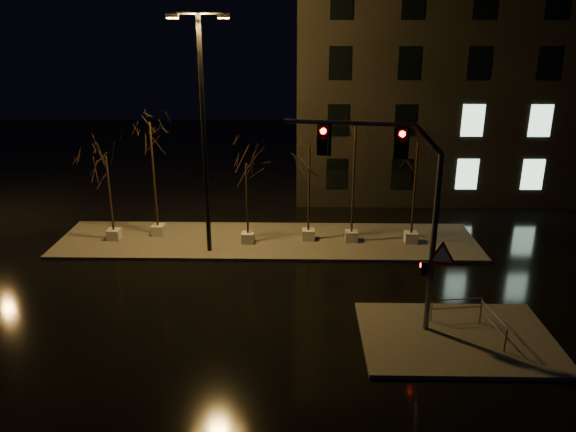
{
  "coord_description": "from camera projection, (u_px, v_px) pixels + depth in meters",
  "views": [
    {
      "loc": [
        1.65,
        -21.63,
        11.05
      ],
      "look_at": [
        1.18,
        2.18,
        2.8
      ],
      "focal_mm": 35.0,
      "sensor_mm": 36.0,
      "label": 1
    }
  ],
  "objects": [
    {
      "name": "traffic_signal_mast",
      "position": [
        401.0,
        198.0,
        19.66
      ],
      "size": [
        6.22,
        1.25,
        7.7
      ],
      "rotation": [
        0.0,
        0.0,
        -0.18
      ],
      "color": "#525559",
      "rests_on": "sidewalk_corner"
    },
    {
      "name": "median",
      "position": [
        267.0,
        241.0,
        29.73
      ],
      "size": [
        22.0,
        5.0,
        0.15
      ],
      "primitive_type": "cube",
      "color": "#4A4742",
      "rests_on": "ground"
    },
    {
      "name": "tree_0",
      "position": [
        108.0,
        175.0,
        28.59
      ],
      "size": [
        1.8,
        1.8,
        4.63
      ],
      "color": "#B9B6AC",
      "rests_on": "median"
    },
    {
      "name": "ground",
      "position": [
        260.0,
        294.0,
        24.08
      ],
      "size": [
        90.0,
        90.0,
        0.0
      ],
      "primitive_type": "plane",
      "color": "black",
      "rests_on": "ground"
    },
    {
      "name": "guard_rail_b",
      "position": [
        493.0,
        322.0,
        20.33
      ],
      "size": [
        0.32,
        2.02,
        0.96
      ],
      "rotation": [
        0.0,
        0.0,
        1.71
      ],
      "color": "#525559",
      "rests_on": "sidewalk_corner"
    },
    {
      "name": "tree_3",
      "position": [
        309.0,
        167.0,
        28.41
      ],
      "size": [
        1.8,
        1.8,
        5.21
      ],
      "color": "#B9B6AC",
      "rests_on": "median"
    },
    {
      "name": "tree_4",
      "position": [
        355.0,
        150.0,
        27.89
      ],
      "size": [
        1.8,
        1.8,
        6.45
      ],
      "color": "#B9B6AC",
      "rests_on": "median"
    },
    {
      "name": "tree_1",
      "position": [
        152.0,
        148.0,
        28.81
      ],
      "size": [
        1.8,
        1.8,
        6.27
      ],
      "color": "#B9B6AC",
      "rests_on": "median"
    },
    {
      "name": "tree_5",
      "position": [
        416.0,
        165.0,
        27.97
      ],
      "size": [
        1.8,
        1.8,
        5.49
      ],
      "color": "#B9B6AC",
      "rests_on": "median"
    },
    {
      "name": "streetlight_main",
      "position": [
        203.0,
        121.0,
        26.18
      ],
      "size": [
        2.84,
        0.61,
        11.33
      ],
      "rotation": [
        0.0,
        0.0,
        0.1
      ],
      "color": "black",
      "rests_on": "median"
    },
    {
      "name": "guard_rail_a",
      "position": [
        457.0,
        306.0,
        21.55
      ],
      "size": [
        2.02,
        0.31,
        0.88
      ],
      "rotation": [
        0.0,
        0.0,
        0.13
      ],
      "color": "#525559",
      "rests_on": "sidewalk_corner"
    },
    {
      "name": "building",
      "position": [
        480.0,
        77.0,
        38.37
      ],
      "size": [
        25.0,
        12.0,
        15.0
      ],
      "primitive_type": "cube",
      "color": "black",
      "rests_on": "ground"
    },
    {
      "name": "sidewalk_corner",
      "position": [
        457.0,
        338.0,
        20.61
      ],
      "size": [
        7.0,
        5.0,
        0.15
      ],
      "primitive_type": "cube",
      "color": "#4A4742",
      "rests_on": "ground"
    },
    {
      "name": "tree_2",
      "position": [
        247.0,
        181.0,
        28.21
      ],
      "size": [
        1.8,
        1.8,
        4.36
      ],
      "color": "#B9B6AC",
      "rests_on": "median"
    }
  ]
}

